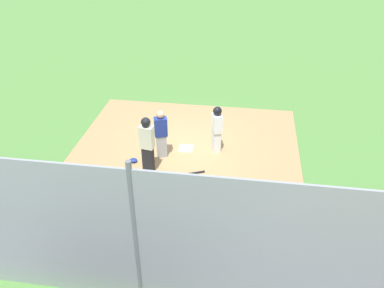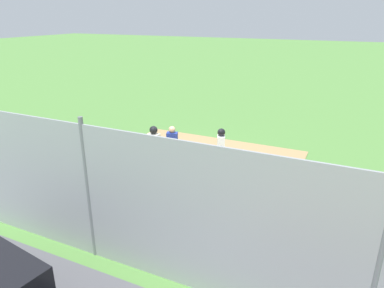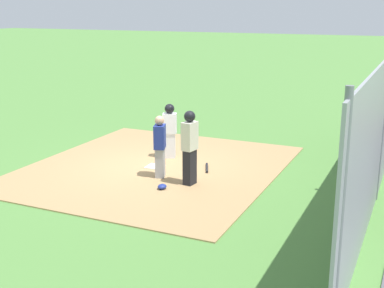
% 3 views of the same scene
% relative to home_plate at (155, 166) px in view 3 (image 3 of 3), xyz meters
% --- Properties ---
extents(ground_plane, '(140.00, 140.00, 0.00)m').
position_rel_home_plate_xyz_m(ground_plane, '(0.00, 0.00, -0.04)').
color(ground_plane, '#51843D').
extents(dirt_infield, '(7.20, 6.40, 0.03)m').
position_rel_home_plate_xyz_m(dirt_infield, '(0.00, 0.00, -0.03)').
color(dirt_infield, '#A88456').
rests_on(dirt_infield, ground_plane).
extents(home_plate, '(0.45, 0.45, 0.02)m').
position_rel_home_plate_xyz_m(home_plate, '(0.00, 0.00, 0.00)').
color(home_plate, white).
rests_on(home_plate, dirt_infield).
extents(catcher, '(0.44, 0.37, 1.57)m').
position_rel_home_plate_xyz_m(catcher, '(-0.67, -0.52, 0.80)').
color(catcher, '#9E9EA3').
rests_on(catcher, dirt_infield).
extents(umpire, '(0.41, 0.31, 1.81)m').
position_rel_home_plate_xyz_m(umpire, '(-0.87, -1.43, 0.95)').
color(umpire, black).
rests_on(umpire, dirt_infield).
extents(runner, '(0.38, 0.45, 1.55)m').
position_rel_home_plate_xyz_m(runner, '(0.97, 0.03, 0.86)').
color(runner, silver).
rests_on(runner, dirt_infield).
extents(baseball_bat, '(0.71, 0.35, 0.06)m').
position_rel_home_plate_xyz_m(baseball_bat, '(0.41, -1.35, 0.02)').
color(baseball_bat, black).
rests_on(baseball_bat, dirt_infield).
extents(catcher_mask, '(0.24, 0.20, 0.12)m').
position_rel_home_plate_xyz_m(catcher_mask, '(-1.47, -0.99, 0.05)').
color(catcher_mask, navy).
rests_on(catcher_mask, dirt_infield).
extents(backstop_fence, '(12.00, 0.10, 3.35)m').
position_rel_home_plate_xyz_m(backstop_fence, '(0.00, -5.64, 1.56)').
color(backstop_fence, '#93999E').
rests_on(backstop_fence, ground_plane).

